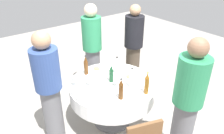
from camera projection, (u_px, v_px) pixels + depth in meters
ground_plane at (112, 121)px, 3.54m from camera, size 10.00×10.00×0.00m
dining_table at (112, 91)px, 3.26m from camera, size 1.24×1.24×0.74m
bottle_clear_left at (132, 78)px, 3.01m from camera, size 0.07×0.07×0.30m
bottle_dark_green_mid at (111, 74)px, 3.14m from camera, size 0.06×0.06×0.27m
bottle_amber_near at (147, 84)px, 2.87m from camera, size 0.06×0.06×0.32m
bottle_brown_front at (86, 66)px, 3.31m from camera, size 0.06×0.06×0.31m
bottle_clear_outer at (117, 66)px, 3.35m from camera, size 0.06×0.06×0.27m
bottle_brown_east at (121, 89)px, 2.77m from camera, size 0.06×0.06×0.30m
wine_glass_front at (117, 79)px, 3.03m from camera, size 0.07×0.07×0.16m
wine_glass_outer at (121, 65)px, 3.44m from camera, size 0.06×0.06×0.14m
wine_glass_east at (74, 79)px, 3.05m from camera, size 0.07×0.07×0.14m
wine_glass_south at (89, 78)px, 3.05m from camera, size 0.07×0.07×0.17m
plate_far at (97, 69)px, 3.49m from camera, size 0.25×0.25×0.04m
plate_west at (129, 77)px, 3.27m from camera, size 0.23×0.23×0.04m
knife_mid at (92, 78)px, 3.27m from camera, size 0.18×0.06×0.00m
spoon_near at (131, 95)px, 2.89m from camera, size 0.17×0.09×0.00m
knife_front at (130, 70)px, 3.50m from camera, size 0.16×0.10×0.00m
person_left at (92, 48)px, 3.94m from camera, size 0.34×0.34×1.65m
person_mid at (187, 104)px, 2.50m from camera, size 0.34×0.34×1.69m
person_near at (49, 88)px, 2.83m from camera, size 0.34×0.34×1.63m
person_front at (133, 46)px, 4.07m from camera, size 0.34×0.34×1.61m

